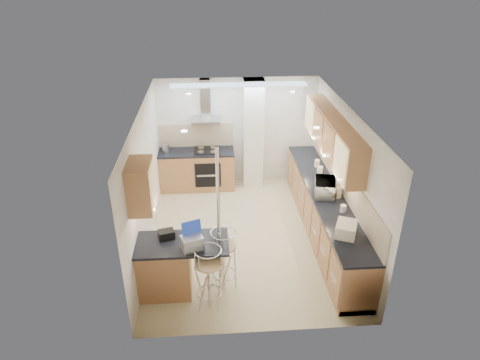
{
  "coord_description": "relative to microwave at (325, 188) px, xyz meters",
  "views": [
    {
      "loc": [
        -0.6,
        -6.83,
        4.75
      ],
      "look_at": [
        -0.09,
        0.2,
        1.12
      ],
      "focal_mm": 32.0,
      "sensor_mm": 36.0,
      "label": 1
    }
  ],
  "objects": [
    {
      "name": "peninsula",
      "position": [
        -2.56,
        -1.34,
        -0.59
      ],
      "size": [
        1.47,
        0.72,
        0.94
      ],
      "color": "#A97643",
      "rests_on": "ground"
    },
    {
      "name": "microwave",
      "position": [
        0.0,
        0.0,
        0.0
      ],
      "size": [
        0.47,
        0.6,
        0.3
      ],
      "primitive_type": "imported",
      "rotation": [
        0.0,
        0.0,
        1.34
      ],
      "color": "silver",
      "rests_on": "right_counter"
    },
    {
      "name": "right_counter",
      "position": [
        0.06,
        0.11,
        -0.61
      ],
      "size": [
        0.63,
        4.4,
        0.92
      ],
      "color": "#A97643",
      "rests_on": "ground"
    },
    {
      "name": "ground",
      "position": [
        -1.44,
        0.11,
        -1.07
      ],
      "size": [
        4.8,
        4.8,
        0.0
      ],
      "primitive_type": "plane",
      "color": "#C6B484",
      "rests_on": "ground"
    },
    {
      "name": "bread_bin",
      "position": [
        0.02,
        -1.28,
        -0.05
      ],
      "size": [
        0.44,
        0.48,
        0.2
      ],
      "primitive_type": "cube",
      "rotation": [
        0.0,
        0.0,
        -0.42
      ],
      "color": "silver",
      "rests_on": "right_counter"
    },
    {
      "name": "jar_d",
      "position": [
        0.17,
        -0.61,
        -0.08
      ],
      "size": [
        0.11,
        0.11,
        0.13
      ],
      "primitive_type": "cylinder",
      "rotation": [
        0.0,
        0.0,
        0.11
      ],
      "color": "silver",
      "rests_on": "right_counter"
    },
    {
      "name": "jar_a",
      "position": [
        0.12,
        0.86,
        -0.07
      ],
      "size": [
        0.13,
        0.13,
        0.16
      ],
      "primitive_type": "cylinder",
      "rotation": [
        0.0,
        0.0,
        0.12
      ],
      "color": "silver",
      "rests_on": "right_counter"
    },
    {
      "name": "bag",
      "position": [
        -2.77,
        -1.2,
        -0.06
      ],
      "size": [
        0.28,
        0.23,
        0.13
      ],
      "primitive_type": "cube",
      "rotation": [
        0.0,
        0.0,
        0.27
      ],
      "color": "black",
      "rests_on": "peninsula"
    },
    {
      "name": "jar_c",
      "position": [
        0.22,
        -0.09,
        -0.04
      ],
      "size": [
        0.16,
        0.16,
        0.22
      ],
      "primitive_type": "cylinder",
      "rotation": [
        0.0,
        0.0,
        0.13
      ],
      "color": "#B6B192",
      "rests_on": "right_counter"
    },
    {
      "name": "bar_stool_end",
      "position": [
        -1.9,
        -1.26,
        -0.54
      ],
      "size": [
        0.61,
        0.61,
        1.06
      ],
      "primitive_type": null,
      "rotation": [
        0.0,
        0.0,
        0.89
      ],
      "color": "tan",
      "rests_on": "ground"
    },
    {
      "name": "laptop",
      "position": [
        -2.37,
        -1.5,
        -0.02
      ],
      "size": [
        0.37,
        0.33,
        0.21
      ],
      "primitive_type": "cube",
      "rotation": [
        0.0,
        0.0,
        0.37
      ],
      "color": "#9FA0A6",
      "rests_on": "peninsula"
    },
    {
      "name": "room_shell",
      "position": [
        -1.11,
        0.49,
        0.47
      ],
      "size": [
        3.64,
        4.84,
        2.51
      ],
      "color": "beige",
      "rests_on": "ground"
    },
    {
      "name": "bar_stool_near",
      "position": [
        -2.14,
        -1.69,
        -0.54
      ],
      "size": [
        0.51,
        0.51,
        1.06
      ],
      "primitive_type": null,
      "rotation": [
        0.0,
        0.0,
        0.21
      ],
      "color": "tan",
      "rests_on": "ground"
    },
    {
      "name": "back_counter",
      "position": [
        -2.39,
        2.21,
        -0.61
      ],
      "size": [
        1.7,
        0.63,
        0.92
      ],
      "color": "#A97643",
      "rests_on": "ground"
    },
    {
      "name": "jar_b",
      "position": [
        0.15,
        1.21,
        -0.07
      ],
      "size": [
        0.13,
        0.13,
        0.15
      ],
      "primitive_type": "cylinder",
      "rotation": [
        0.0,
        0.0,
        0.17
      ],
      "color": "silver",
      "rests_on": "right_counter"
    },
    {
      "name": "kettle",
      "position": [
        -3.05,
        2.2,
        -0.05
      ],
      "size": [
        0.16,
        0.16,
        0.2
      ],
      "primitive_type": "cylinder",
      "color": "#A7AAAC",
      "rests_on": "back_counter"
    }
  ]
}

